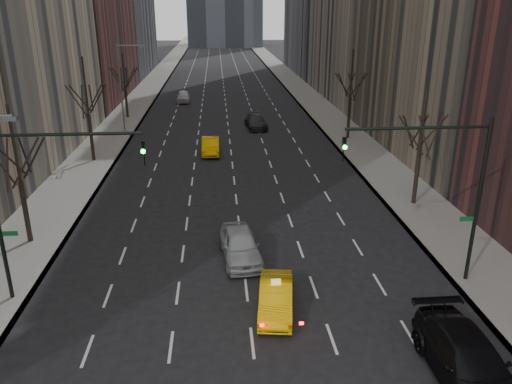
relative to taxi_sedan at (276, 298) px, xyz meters
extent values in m
cube|color=slate|center=(-13.44, 59.83, -0.60)|extent=(4.50, 320.00, 0.15)
cube|color=slate|center=(11.06, 59.83, -0.60)|extent=(4.50, 320.00, 0.15)
cylinder|color=black|center=(-13.19, 7.83, 1.26)|extent=(0.28, 0.28, 3.57)
cylinder|color=black|center=(-13.19, 7.83, 5.17)|extent=(0.16, 0.16, 4.25)
cylinder|color=black|center=(-13.04, 8.68, 4.27)|extent=(0.42, 1.80, 2.52)
cylinder|color=black|center=(-12.38, 8.12, 4.27)|extent=(1.74, 0.72, 2.52)
cylinder|color=black|center=(-12.53, 7.28, 4.27)|extent=(1.46, 1.25, 2.52)
cylinder|color=black|center=(-13.34, 6.98, 4.27)|extent=(0.42, 1.80, 2.52)
cylinder|color=black|center=(-13.85, 8.38, 4.27)|extent=(1.46, 1.25, 2.52)
cylinder|color=black|center=(-13.19, 23.83, 1.47)|extent=(0.28, 0.28, 3.99)
cylinder|color=black|center=(-13.19, 23.83, 5.84)|extent=(0.16, 0.16, 4.75)
cylinder|color=black|center=(-13.04, 24.68, 4.69)|extent=(0.42, 1.80, 2.52)
cylinder|color=black|center=(-12.38, 24.12, 4.69)|extent=(1.74, 0.72, 2.52)
cylinder|color=black|center=(-12.53, 23.28, 4.69)|extent=(1.46, 1.25, 2.52)
cylinder|color=black|center=(-13.34, 22.98, 4.69)|extent=(0.42, 1.80, 2.52)
cylinder|color=black|center=(-14.00, 23.54, 4.69)|extent=(1.74, 0.72, 2.52)
cylinder|color=black|center=(-13.85, 24.38, 4.69)|extent=(1.46, 1.25, 2.52)
cylinder|color=black|center=(-13.19, 41.83, 1.15)|extent=(0.28, 0.28, 3.36)
cylinder|color=black|center=(-13.19, 41.83, 4.83)|extent=(0.16, 0.16, 4.00)
cylinder|color=black|center=(-13.04, 42.68, 4.06)|extent=(0.42, 1.80, 2.52)
cylinder|color=black|center=(-12.38, 42.12, 4.06)|extent=(1.74, 0.72, 2.52)
cylinder|color=black|center=(-12.53, 41.28, 4.06)|extent=(1.46, 1.25, 2.52)
cylinder|color=black|center=(-13.34, 40.98, 4.06)|extent=(0.42, 1.80, 2.52)
cylinder|color=black|center=(-14.00, 41.54, 4.06)|extent=(1.74, 0.72, 2.52)
cylinder|color=black|center=(-13.85, 42.38, 4.06)|extent=(1.46, 1.25, 2.52)
cylinder|color=black|center=(10.81, 11.83, 1.26)|extent=(0.28, 0.28, 3.57)
cylinder|color=black|center=(10.81, 11.83, 5.17)|extent=(0.16, 0.16, 4.25)
cylinder|color=black|center=(10.96, 12.68, 4.27)|extent=(0.42, 1.80, 2.52)
cylinder|color=black|center=(11.62, 12.12, 4.27)|extent=(1.74, 0.72, 2.52)
cylinder|color=black|center=(11.47, 11.28, 4.27)|extent=(1.46, 1.25, 2.52)
cylinder|color=black|center=(10.66, 10.98, 4.27)|extent=(0.42, 1.80, 2.52)
cylinder|color=black|center=(10.00, 11.54, 4.27)|extent=(1.74, 0.72, 2.52)
cylinder|color=black|center=(10.15, 12.38, 4.27)|extent=(1.46, 1.25, 2.52)
cylinder|color=black|center=(10.81, 29.83, 1.47)|extent=(0.28, 0.28, 3.99)
cylinder|color=black|center=(10.81, 29.83, 5.84)|extent=(0.16, 0.16, 4.75)
cylinder|color=black|center=(10.96, 30.68, 4.69)|extent=(0.42, 1.80, 2.52)
cylinder|color=black|center=(11.62, 30.12, 4.69)|extent=(1.74, 0.72, 2.52)
cylinder|color=black|center=(11.47, 29.28, 4.69)|extent=(1.46, 1.25, 2.52)
cylinder|color=black|center=(10.66, 28.98, 4.69)|extent=(0.42, 1.80, 2.52)
cylinder|color=black|center=(10.00, 29.54, 4.69)|extent=(1.74, 0.72, 2.52)
cylinder|color=black|center=(10.15, 30.38, 4.69)|extent=(1.46, 1.25, 2.52)
cylinder|color=black|center=(-8.74, 1.83, 7.07)|extent=(6.50, 0.14, 0.14)
imported|color=black|center=(-5.49, 1.83, 6.17)|extent=(0.18, 0.22, 1.10)
sphere|color=#0CFF33|center=(-5.49, 1.65, 6.32)|extent=(0.20, 0.20, 0.20)
cube|color=#0C5926|center=(-11.59, 1.83, 2.67)|extent=(0.70, 0.04, 0.22)
cylinder|color=black|center=(9.61, 1.83, 3.47)|extent=(0.18, 0.18, 8.00)
cylinder|color=black|center=(6.36, 1.83, 7.07)|extent=(6.50, 0.14, 0.14)
imported|color=black|center=(3.11, 1.83, 6.17)|extent=(0.18, 0.22, 1.10)
sphere|color=#0CFF33|center=(3.11, 1.65, 6.32)|extent=(0.20, 0.20, 0.20)
cube|color=#0C5926|center=(9.21, 1.83, 2.67)|extent=(0.70, 0.04, 0.22)
cube|color=slate|center=(-9.89, -0.17, 8.17)|extent=(0.50, 0.22, 0.15)
cylinder|color=slate|center=(-12.39, 34.83, 3.97)|extent=(0.16, 0.16, 9.00)
cylinder|color=slate|center=(-11.09, 34.83, 8.27)|extent=(2.60, 0.14, 0.14)
cube|color=slate|center=(-9.89, 34.83, 8.17)|extent=(0.50, 0.22, 0.15)
imported|color=#FFB905|center=(0.00, 0.00, 0.00)|extent=(1.96, 4.26, 1.35)
imported|color=#9C9EA3|center=(-1.32, 5.00, 0.14)|extent=(2.39, 4.95, 1.63)
imported|color=black|center=(6.32, -4.91, 0.18)|extent=(2.44, 5.94, 1.72)
imported|color=#FFB805|center=(-3.06, 25.55, 0.05)|extent=(1.56, 4.44, 1.46)
imported|color=#29282D|center=(1.85, 35.42, 0.05)|extent=(2.55, 5.19, 1.45)
imported|color=silver|center=(-7.07, 52.31, 0.10)|extent=(1.94, 4.61, 1.56)
camera|label=1|loc=(-2.33, -18.80, 12.03)|focal=35.00mm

